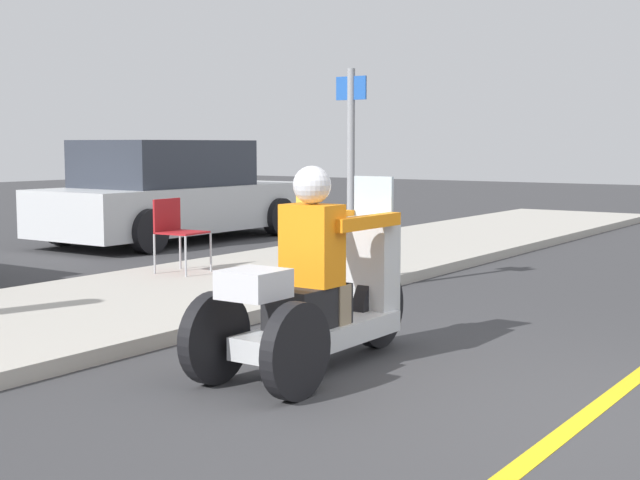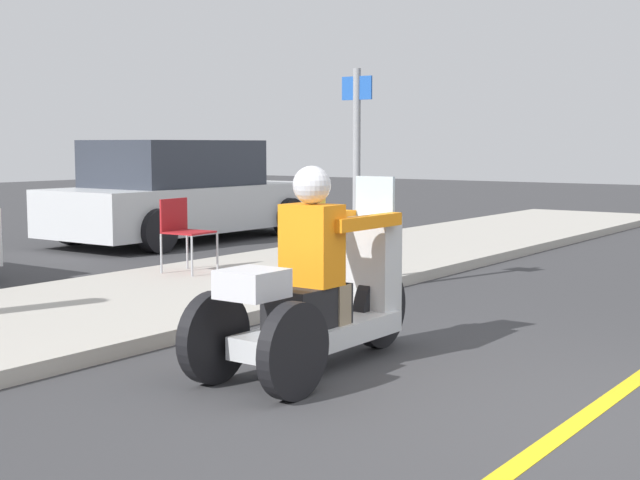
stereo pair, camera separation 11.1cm
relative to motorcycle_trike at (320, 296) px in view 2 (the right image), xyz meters
The scene contains 8 objects.
ground_plane 1.96m from the motorcycle_trike, 95.77° to the right, with size 60.00×60.00×0.00m, color #38383A.
lane_stripe 1.95m from the motorcycle_trike, 89.98° to the right, with size 24.00×0.12×0.01m.
sidewalk_strip 2.76m from the motorcycle_trike, 94.01° to the left, with size 28.00×2.80×0.12m.
motorcycle_trike is the anchor object (origin of this frame).
spectator_end_of_line 4.68m from the motorcycle_trike, 36.58° to the left, with size 0.27×0.21×0.98m.
folding_chair_curbside 4.15m from the motorcycle_trike, 57.54° to the left, with size 0.49×0.49×0.82m.
parked_car_lot_far 8.54m from the motorcycle_trike, 50.80° to the left, with size 4.68×2.07×1.61m.
street_sign 3.33m from the motorcycle_trike, 28.99° to the left, with size 0.08×0.36×2.20m.
Camera 2 is at (-4.72, -1.65, 1.54)m, focal length 50.00 mm.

